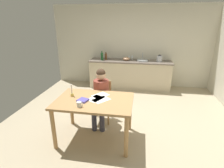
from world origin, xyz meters
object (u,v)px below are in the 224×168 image
object	(u,v)px
dining_table	(94,105)
person_seated	(101,94)
candlestick	(72,93)
stovetop_kettle	(159,58)
coffee_mug	(79,104)
wine_glass_near_sink	(132,56)
sink_unit	(142,60)
bottle_oil	(102,56)
chair_at_table	(102,99)
wine_glass_by_kettle	(129,56)
book_magazine	(83,100)
mixing_bowl	(126,59)
bottle_vinegar	(106,57)

from	to	relation	value
dining_table	person_seated	world-z (taller)	person_seated
dining_table	candlestick	size ratio (longest dim) A/B	5.87
candlestick	stovetop_kettle	world-z (taller)	stovetop_kettle
coffee_mug	wine_glass_near_sink	distance (m)	3.35
coffee_mug	sink_unit	distance (m)	3.28
person_seated	candlestick	world-z (taller)	person_seated
dining_table	stovetop_kettle	distance (m)	3.15
bottle_oil	chair_at_table	bearing A→B (deg)	-77.40
person_seated	sink_unit	xyz separation A→B (m)	(0.83, 2.29, 0.24)
coffee_mug	wine_glass_by_kettle	world-z (taller)	wine_glass_by_kettle
sink_unit	book_magazine	bearing A→B (deg)	-108.78
sink_unit	mixing_bowl	world-z (taller)	sink_unit
wine_glass_near_sink	bottle_oil	bearing A→B (deg)	-165.42
bottle_oil	bottle_vinegar	xyz separation A→B (m)	(0.11, 0.09, -0.02)
wine_glass_near_sink	wine_glass_by_kettle	distance (m)	0.10
chair_at_table	book_magazine	xyz separation A→B (m)	(-0.16, -0.77, 0.32)
book_magazine	bottle_oil	size ratio (longest dim) A/B	0.56
bottle_vinegar	sink_unit	bearing A→B (deg)	0.57
dining_table	bottle_oil	distance (m)	2.80
chair_at_table	wine_glass_by_kettle	world-z (taller)	wine_glass_by_kettle
coffee_mug	book_magazine	xyz separation A→B (m)	(-0.01, 0.22, -0.03)
coffee_mug	candlestick	xyz separation A→B (m)	(-0.27, 0.38, 0.02)
candlestick	dining_table	bearing A→B (deg)	-11.00
dining_table	bottle_oil	bearing A→B (deg)	99.82
chair_at_table	person_seated	size ratio (longest dim) A/B	0.73
chair_at_table	bottle_vinegar	distance (m)	2.22
coffee_mug	bottle_vinegar	distance (m)	3.13
chair_at_table	bottle_oil	distance (m)	2.16
sink_unit	wine_glass_by_kettle	xyz separation A→B (m)	(-0.44, 0.15, 0.09)
coffee_mug	sink_unit	size ratio (longest dim) A/B	0.32
chair_at_table	stovetop_kettle	size ratio (longest dim) A/B	3.96
sink_unit	wine_glass_near_sink	distance (m)	0.38
wine_glass_by_kettle	dining_table	bearing A→B (deg)	-97.19
bottle_oil	book_magazine	bearing A→B (deg)	-84.01
person_seated	stovetop_kettle	world-z (taller)	person_seated
book_magazine	mixing_bowl	world-z (taller)	mixing_bowl
chair_at_table	bottle_vinegar	xyz separation A→B (m)	(-0.35, 2.13, 0.52)
mixing_bowl	wine_glass_near_sink	size ratio (longest dim) A/B	1.51
stovetop_kettle	sink_unit	bearing A→B (deg)	179.54
dining_table	book_magazine	world-z (taller)	book_magazine
bottle_oil	sink_unit	bearing A→B (deg)	4.53
person_seated	wine_glass_by_kettle	world-z (taller)	person_seated
candlestick	coffee_mug	bearing A→B (deg)	-54.28
sink_unit	mixing_bowl	size ratio (longest dim) A/B	1.54
book_magazine	bottle_vinegar	bearing A→B (deg)	111.97
candlestick	bottle_vinegar	distance (m)	2.75
coffee_mug	chair_at_table	bearing A→B (deg)	81.48
coffee_mug	stovetop_kettle	world-z (taller)	stovetop_kettle
chair_at_table	coffee_mug	xyz separation A→B (m)	(-0.15, -0.99, 0.35)
bottle_oil	bottle_vinegar	size ratio (longest dim) A/B	1.18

